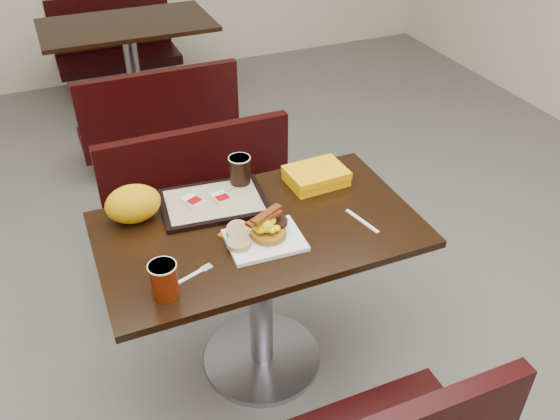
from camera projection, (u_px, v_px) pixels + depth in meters
name	position (u px, v px, depth m)	size (l,w,h in m)	color
floor	(262.00, 359.00, 2.66)	(6.00, 7.00, 0.01)	slate
table_near	(261.00, 299.00, 2.44)	(1.20, 0.70, 0.75)	black
bench_near_n	(210.00, 211.00, 2.98)	(1.00, 0.46, 0.72)	black
table_far	(134.00, 73.00, 4.39)	(1.20, 0.70, 0.75)	black
bench_far_s	(155.00, 114.00, 3.88)	(1.00, 0.46, 0.72)	black
bench_far_n	(117.00, 45.00, 4.93)	(1.00, 0.46, 0.72)	black
platter	(265.00, 240.00, 2.14)	(0.27, 0.21, 0.02)	white
pancake_stack	(269.00, 232.00, 2.15)	(0.13, 0.13, 0.03)	#A6761B
sausage_patty	(276.00, 222.00, 2.17)	(0.09, 0.09, 0.01)	black
scrambled_eggs	(266.00, 227.00, 2.11)	(0.09, 0.08, 0.05)	#FFE105
bacon_strips	(264.00, 217.00, 2.10)	(0.16, 0.07, 0.01)	#4F1205
muffin_bottom	(239.00, 243.00, 2.10)	(0.09, 0.09, 0.02)	tan
muffin_top	(238.00, 231.00, 2.14)	(0.09, 0.09, 0.02)	tan
coffee_cup_near	(164.00, 280.00, 1.89)	(0.09, 0.09, 0.12)	#8F1F05
fork	(190.00, 276.00, 1.99)	(0.14, 0.03, 0.00)	white
knife	(362.00, 221.00, 2.25)	(0.18, 0.01, 0.00)	white
condiment_syrup	(224.00, 234.00, 2.18)	(0.04, 0.03, 0.01)	#A94607
tray	(213.00, 202.00, 2.34)	(0.41, 0.29, 0.02)	black
hashbrown_sleeve_left	(192.00, 201.00, 2.31)	(0.06, 0.08, 0.02)	silver
hashbrown_sleeve_right	(221.00, 198.00, 2.33)	(0.06, 0.08, 0.02)	silver
coffee_cup_far	(240.00, 170.00, 2.41)	(0.08, 0.08, 0.12)	black
clamshell	(316.00, 176.00, 2.45)	(0.24, 0.18, 0.06)	#F9A704
paper_bag	(133.00, 204.00, 2.22)	(0.21, 0.15, 0.15)	#E0A507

